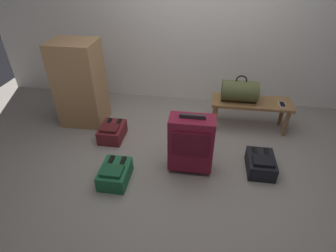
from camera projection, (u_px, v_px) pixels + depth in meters
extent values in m
plane|color=gray|center=(183.00, 164.00, 2.99)|extent=(6.60, 6.60, 0.00)
cube|color=silver|center=(198.00, 3.00, 3.52)|extent=(6.00, 0.10, 2.80)
cube|color=olive|center=(251.00, 102.00, 3.40)|extent=(1.00, 0.36, 0.04)
cylinder|color=olive|center=(215.00, 118.00, 3.46)|extent=(0.05, 0.05, 0.36)
cylinder|color=olive|center=(286.00, 124.00, 3.35)|extent=(0.05, 0.05, 0.36)
cylinder|color=olive|center=(215.00, 108.00, 3.67)|extent=(0.05, 0.05, 0.36)
cylinder|color=olive|center=(282.00, 113.00, 3.57)|extent=(0.05, 0.05, 0.36)
cylinder|color=#51562D|center=(240.00, 91.00, 3.34)|extent=(0.44, 0.26, 0.26)
torus|color=black|center=(241.00, 81.00, 3.26)|extent=(0.14, 0.02, 0.14)
cube|color=silver|center=(282.00, 104.00, 3.31)|extent=(0.07, 0.14, 0.01)
cube|color=black|center=(282.00, 104.00, 3.31)|extent=(0.06, 0.13, 0.00)
cube|color=maroon|center=(191.00, 143.00, 2.75)|extent=(0.46, 0.23, 0.60)
cube|color=#500E1C|center=(190.00, 145.00, 2.60)|extent=(0.37, 0.02, 0.27)
cube|color=#262628|center=(193.00, 116.00, 2.57)|extent=(0.26, 0.03, 0.04)
cylinder|color=black|center=(176.00, 160.00, 3.01)|extent=(0.02, 0.05, 0.05)
cylinder|color=black|center=(204.00, 163.00, 2.97)|extent=(0.02, 0.05, 0.05)
cube|color=maroon|center=(112.00, 132.00, 3.36)|extent=(0.28, 0.38, 0.17)
cube|color=#55181C|center=(110.00, 128.00, 3.25)|extent=(0.21, 0.17, 0.04)
cube|color=black|center=(108.00, 122.00, 3.37)|extent=(0.04, 0.19, 0.02)
cube|color=black|center=(118.00, 123.00, 3.36)|extent=(0.04, 0.19, 0.02)
cube|color=black|center=(260.00, 164.00, 2.87)|extent=(0.28, 0.38, 0.17)
cube|color=black|center=(263.00, 161.00, 2.76)|extent=(0.21, 0.17, 0.04)
cube|color=black|center=(255.00, 153.00, 2.88)|extent=(0.04, 0.19, 0.02)
cube|color=black|center=(267.00, 154.00, 2.86)|extent=(0.04, 0.19, 0.02)
cube|color=#1E6038|center=(115.00, 174.00, 2.75)|extent=(0.28, 0.38, 0.17)
cube|color=#184D2C|center=(112.00, 171.00, 2.64)|extent=(0.21, 0.17, 0.04)
cube|color=black|center=(110.00, 162.00, 2.76)|extent=(0.04, 0.19, 0.02)
cube|color=black|center=(122.00, 163.00, 2.74)|extent=(0.04, 0.19, 0.02)
cube|color=#A87A4C|center=(80.00, 84.00, 3.44)|extent=(0.56, 0.44, 1.10)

